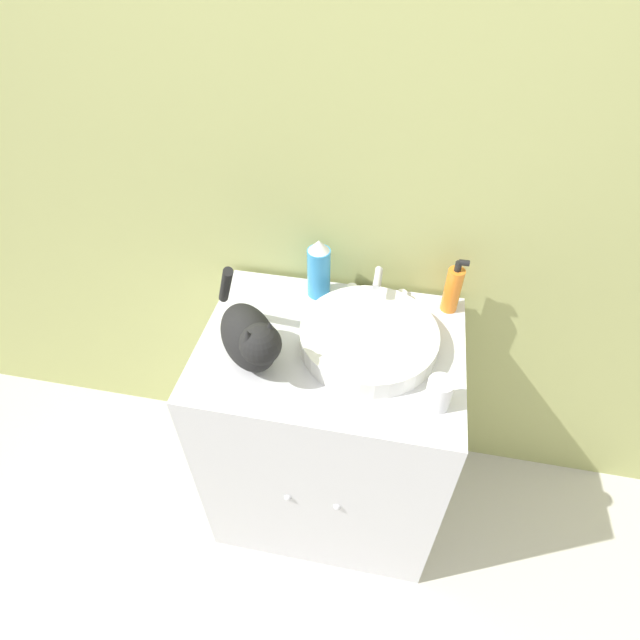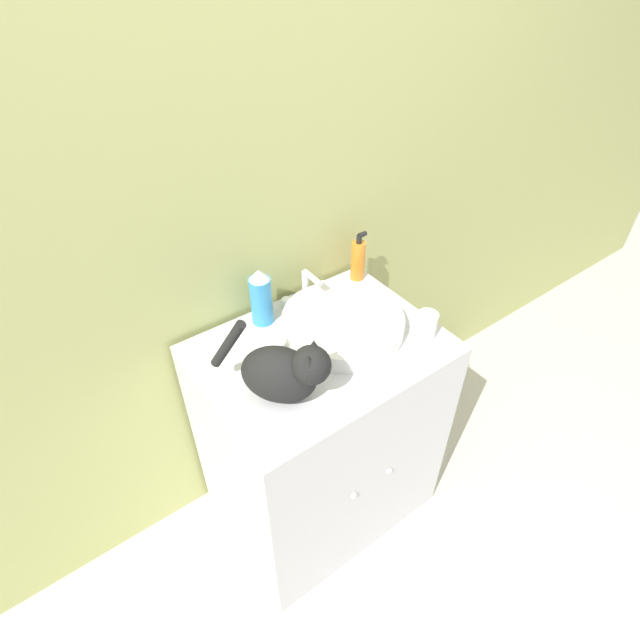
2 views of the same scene
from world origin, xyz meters
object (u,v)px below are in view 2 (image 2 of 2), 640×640
cat (284,372)px  cup (426,325)px  spray_bottle (261,297)px  soap_bottle (358,260)px

cat → cup: bearing=44.7°
spray_bottle → cup: (0.38, -0.38, -0.05)m
soap_bottle → spray_bottle: bearing=-179.2°
cat → soap_bottle: 0.63m
spray_bottle → cup: spray_bottle is taller
cat → spray_bottle: size_ratio=1.50×
cat → cup: 0.51m
soap_bottle → spray_bottle: spray_bottle is taller
cat → soap_bottle: size_ratio=1.62×
spray_bottle → cat: bearing=-110.5°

